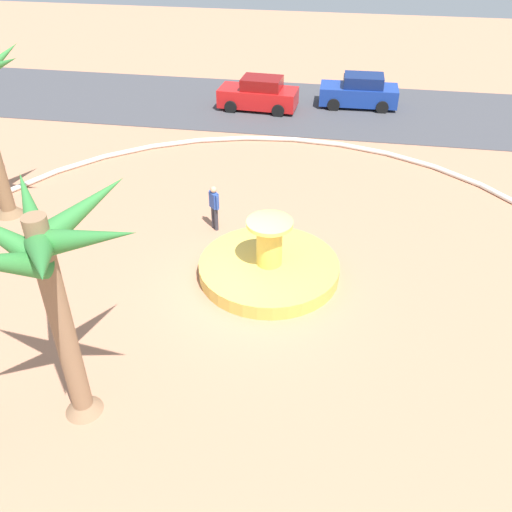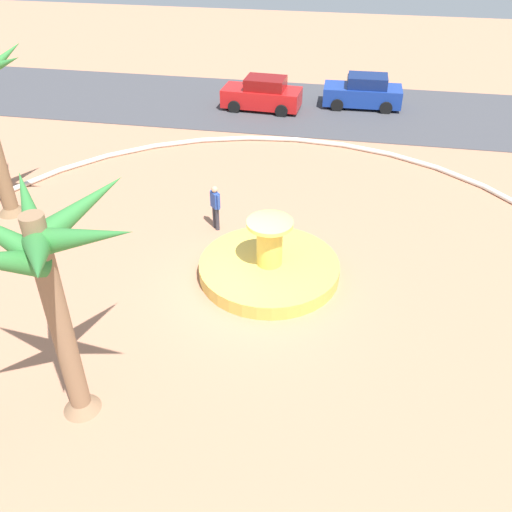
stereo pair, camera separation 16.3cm
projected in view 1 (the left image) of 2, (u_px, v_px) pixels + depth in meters
ground_plane at (250, 287)px, 16.56m from camera, size 80.00×80.00×0.00m
plaza_curb at (250, 284)px, 16.51m from camera, size 22.31×22.31×0.20m
street_asphalt at (303, 107)px, 29.14m from camera, size 48.00×8.00×0.03m
fountain at (269, 267)px, 16.91m from camera, size 4.29×4.29×1.91m
palm_tree_by_curb at (47, 268)px, 10.47m from camera, size 4.10×3.86×5.46m
person_pedestrian_stroll at (214, 206)px, 18.75m from camera, size 0.39×0.41×1.64m
parked_car_leftmost at (259, 95)px, 28.53m from camera, size 4.10×2.10×1.67m
parked_car_second at (359, 92)px, 28.86m from camera, size 4.03×1.99×1.67m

